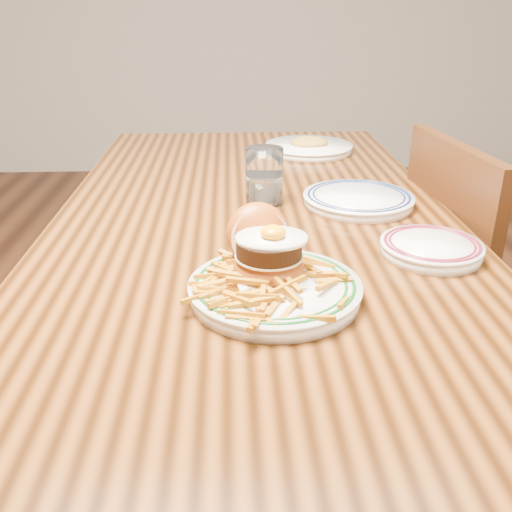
{
  "coord_description": "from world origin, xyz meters",
  "views": [
    {
      "loc": [
        -0.05,
        -1.16,
        1.17
      ],
      "look_at": [
        -0.01,
        -0.37,
        0.81
      ],
      "focal_mm": 40.0,
      "sensor_mm": 36.0,
      "label": 1
    }
  ],
  "objects_px": {
    "table": "(255,249)",
    "chair_right": "(479,307)",
    "main_plate": "(272,273)",
    "side_plate": "(431,247)"
  },
  "relations": [
    {
      "from": "table",
      "to": "chair_right",
      "type": "distance_m",
      "value": 0.59
    },
    {
      "from": "table",
      "to": "chair_right",
      "type": "relative_size",
      "value": 1.8
    },
    {
      "from": "main_plate",
      "to": "side_plate",
      "type": "height_order",
      "value": "main_plate"
    },
    {
      "from": "main_plate",
      "to": "side_plate",
      "type": "relative_size",
      "value": 1.47
    },
    {
      "from": "table",
      "to": "side_plate",
      "type": "distance_m",
      "value": 0.4
    },
    {
      "from": "chair_right",
      "to": "main_plate",
      "type": "bearing_deg",
      "value": 31.21
    },
    {
      "from": "main_plate",
      "to": "chair_right",
      "type": "bearing_deg",
      "value": 24.29
    },
    {
      "from": "chair_right",
      "to": "side_plate",
      "type": "bearing_deg",
      "value": 42.58
    },
    {
      "from": "table",
      "to": "main_plate",
      "type": "relative_size",
      "value": 5.69
    },
    {
      "from": "table",
      "to": "main_plate",
      "type": "height_order",
      "value": "main_plate"
    }
  ]
}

